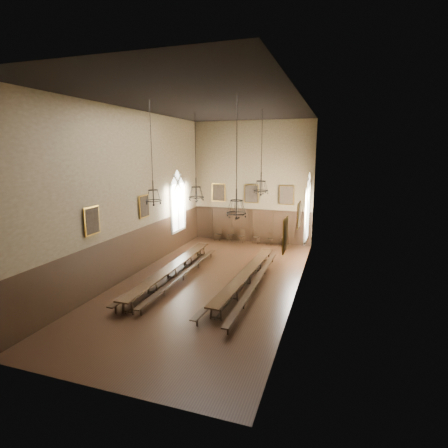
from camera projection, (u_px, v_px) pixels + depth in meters
The scene contains 32 objects.
floor at pixel (210, 282), 18.51m from camera, with size 9.00×18.00×0.02m, color black.
ceiling at pixel (208, 104), 16.67m from camera, with size 9.00×18.00×0.02m, color black.
wall_back at pixel (252, 183), 25.96m from camera, with size 9.00×0.02×9.00m, color #7A694B.
wall_front at pixel (89, 239), 9.22m from camera, with size 9.00×0.02×9.00m, color #7A694B.
wall_left at pixel (132, 194), 18.98m from camera, with size 0.02×18.00×9.00m, color #7A694B.
wall_right at pixel (300, 202), 16.20m from camera, with size 0.02×18.00×9.00m, color #7A694B.
wainscot_panelling at pixel (210, 259), 18.25m from camera, with size 9.00×18.00×2.50m, color black, non-canonical shape.
table_left at pixel (172, 272), 18.87m from camera, with size 0.90×9.75×0.76m.
table_right at pixel (246, 278), 18.03m from camera, with size 1.05×9.21×0.72m.
bench_left_outer at pixel (168, 272), 19.21m from camera, with size 0.38×10.22×0.46m.
bench_left_inner at pixel (184, 275), 18.70m from camera, with size 0.36×9.40×0.42m.
bench_right_inner at pixel (236, 282), 17.80m from camera, with size 0.90×9.67×0.44m.
bench_right_outer at pixel (256, 284), 17.44m from camera, with size 0.34×10.06×0.45m.
chair_1 at pixel (218, 236), 27.15m from camera, with size 0.46×0.46×1.02m.
chair_2 at pixel (230, 237), 26.92m from camera, with size 0.48×0.48×1.04m.
chair_3 at pixel (242, 239), 26.53m from camera, with size 0.51×0.51×1.00m.
chair_4 at pixel (256, 239), 26.29m from camera, with size 0.49×0.49×0.98m.
chair_5 at pixel (270, 241), 25.91m from camera, with size 0.45×0.45×0.87m.
chair_6 at pixel (283, 242), 25.56m from camera, with size 0.48×0.48×0.91m.
chandelier_back_left at pixel (196, 192), 20.81m from camera, with size 0.94×0.94×5.06m.
chandelier_back_right at pixel (261, 185), 19.38m from camera, with size 0.83×0.83×4.51m.
chandelier_front_left at pixel (153, 193), 16.03m from camera, with size 0.75×0.75×4.57m.
chandelier_front_right at pixel (236, 205), 14.55m from camera, with size 0.83×0.83×4.90m.
portrait_back_0 at pixel (219, 193), 26.81m from camera, with size 1.10×0.12×1.40m.
portrait_back_1 at pixel (251, 194), 26.01m from camera, with size 1.10×0.12×1.40m.
portrait_back_2 at pixel (286, 195), 25.21m from camera, with size 1.10×0.12×1.40m.
portrait_left_0 at pixel (144, 206), 20.03m from camera, with size 0.12×1.00×1.30m.
portrait_left_1 at pixel (92, 221), 15.85m from camera, with size 0.12×1.00×1.30m.
portrait_right_0 at pixel (299, 215), 17.33m from camera, with size 0.12×1.00×1.30m.
portrait_right_1 at pixel (285, 235), 13.15m from camera, with size 0.12×1.00×1.30m.
window_right at pixel (308, 207), 21.56m from camera, with size 0.20×2.20×4.60m, color white, non-canonical shape.
window_left at pixel (178, 201), 24.29m from camera, with size 0.20×2.20×4.60m, color white, non-canonical shape.
Camera 1 is at (6.21, -16.37, 6.77)m, focal length 28.00 mm.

